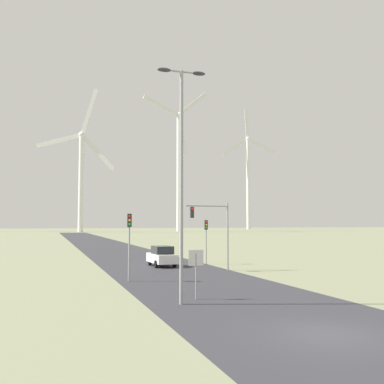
{
  "coord_description": "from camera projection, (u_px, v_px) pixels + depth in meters",
  "views": [
    {
      "loc": [
        -9.52,
        -13.94,
        3.94
      ],
      "look_at": [
        0.0,
        15.52,
        6.05
      ],
      "focal_mm": 42.0,
      "sensor_mm": 36.0,
      "label": 1
    }
  ],
  "objects": [
    {
      "name": "ground_plane",
      "position": [
        327.0,
        334.0,
        15.89
      ],
      "size": [
        600.0,
        600.0,
        0.0
      ],
      "primitive_type": "plane",
      "color": "#757A5B"
    },
    {
      "name": "road_surface",
      "position": [
        119.0,
        251.0,
        61.46
      ],
      "size": [
        10.0,
        240.0,
        0.01
      ],
      "color": "#2D2D33",
      "rests_on": "ground"
    },
    {
      "name": "streetlamp",
      "position": [
        181.0,
        160.0,
        22.1
      ],
      "size": [
        2.5,
        0.32,
        11.56
      ],
      "color": "#93999E",
      "rests_on": "ground"
    },
    {
      "name": "stop_sign_near",
      "position": [
        196.0,
        265.0,
        23.12
      ],
      "size": [
        0.81,
        0.07,
        2.53
      ],
      "color": "#93999E",
      "rests_on": "ground"
    },
    {
      "name": "traffic_light_post_near_left",
      "position": [
        129.0,
        232.0,
        30.21
      ],
      "size": [
        0.28,
        0.34,
        4.54
      ],
      "color": "#93999E",
      "rests_on": "ground"
    },
    {
      "name": "traffic_light_post_near_right",
      "position": [
        206.0,
        232.0,
        42.7
      ],
      "size": [
        0.28,
        0.34,
        4.17
      ],
      "color": "#93999E",
      "rests_on": "ground"
    },
    {
      "name": "traffic_light_mast_overhead",
      "position": [
        213.0,
        223.0,
        37.01
      ],
      "size": [
        3.75,
        0.35,
        5.56
      ],
      "color": "#93999E",
      "rests_on": "ground"
    },
    {
      "name": "car_approaching",
      "position": [
        162.0,
        256.0,
        40.4
      ],
      "size": [
        2.01,
        4.19,
        1.83
      ],
      "color": "white",
      "rests_on": "ground"
    },
    {
      "name": "wind_turbine_center",
      "position": [
        81.0,
        170.0,
        186.79
      ],
      "size": [
        31.4,
        14.31,
        60.17
      ],
      "color": "white",
      "rests_on": "ground"
    },
    {
      "name": "wind_turbine_right",
      "position": [
        179.0,
        161.0,
        200.6
      ],
      "size": [
        31.59,
        5.86,
        64.67
      ],
      "color": "white",
      "rests_on": "ground"
    },
    {
      "name": "wind_turbine_far_right",
      "position": [
        248.0,
        175.0,
        265.33
      ],
      "size": [
        30.8,
        7.37,
        71.29
      ],
      "color": "white",
      "rests_on": "ground"
    }
  ]
}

